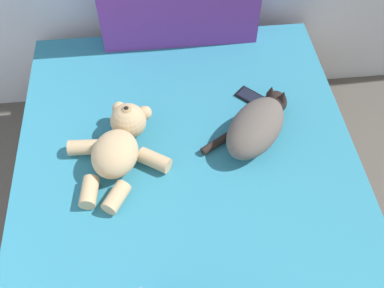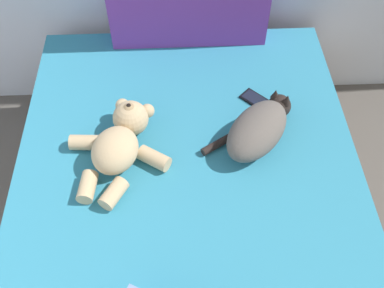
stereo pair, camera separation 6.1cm
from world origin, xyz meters
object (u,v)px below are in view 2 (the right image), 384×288
at_px(teddy_bear, 120,142).
at_px(cell_phone, 257,101).
at_px(cat, 259,128).
at_px(bed, 190,226).

relative_size(teddy_bear, cell_phone, 3.14).
bearing_deg(cat, cell_phone, 82.64).
distance_m(cat, cell_phone, 0.22).
height_order(cat, cell_phone, cat).
height_order(teddy_bear, cell_phone, teddy_bear).
height_order(cat, teddy_bear, teddy_bear).
bearing_deg(teddy_bear, bed, -37.85).
xyz_separation_m(bed, teddy_bear, (-0.26, 0.20, 0.33)).
distance_m(bed, teddy_bear, 0.47).
xyz_separation_m(cat, teddy_bear, (-0.55, -0.04, -0.00)).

